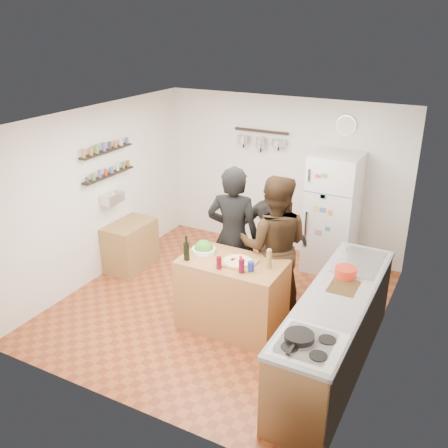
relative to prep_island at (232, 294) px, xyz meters
The scene contains 26 objects.
room_shell 1.15m from the prep_island, 115.40° to the left, with size 4.20×4.20×4.20m.
prep_island is the anchor object (origin of this frame).
pizza_board 0.47m from the prep_island, 14.04° to the right, with size 0.42×0.34×0.02m, color olive.
pizza 0.49m from the prep_island, 14.04° to the right, with size 0.34×0.34×0.02m, color beige.
salad_bowl 0.64m from the prep_island, behind, with size 0.29×0.29×0.06m, color white.
wine_bottle 0.79m from the prep_island, 156.25° to the right, with size 0.07×0.07×0.22m, color black.
wine_glass_near 0.58m from the prep_island, 101.77° to the right, with size 0.06×0.06×0.15m, color #630816.
wine_glass_far 0.61m from the prep_island, 42.27° to the right, with size 0.07×0.07×0.16m, color #56071C.
pepper_mill 0.72m from the prep_island, ahead, with size 0.06×0.06×0.20m, color olive.
salt_canister 0.61m from the prep_island, 21.80° to the right, with size 0.07×0.07×0.12m, color navy.
person_left 0.79m from the prep_island, 115.91° to the left, with size 0.70×0.46×1.91m, color black.
person_center 0.81m from the prep_island, 62.58° to the left, with size 0.91×0.71×1.86m, color black.
person_back 1.10m from the prep_island, 85.30° to the left, with size 0.99×0.41×1.69m, color #282623.
counter_run 1.36m from the prep_island, ahead, with size 0.63×2.63×0.90m, color #9E7042.
stove_top 1.82m from the prep_island, 40.25° to the right, with size 0.60×0.62×0.02m, color white.
skillet 1.74m from the prep_island, 41.74° to the right, with size 0.27×0.27×0.05m, color black.
sink 1.57m from the prep_island, 26.27° to the left, with size 0.50×0.80×0.03m, color silver.
cutting_board 1.42m from the prep_island, ahead, with size 0.30×0.40×0.02m, color olive.
red_bowl 1.42m from the prep_island, 11.11° to the left, with size 0.25×0.25×0.10m, color #B72914.
fridge 2.24m from the prep_island, 74.31° to the left, with size 0.70×0.68×1.80m, color white.
wall_clock 3.03m from the prep_island, 76.35° to the left, with size 0.30×0.30×0.03m, color silver.
spice_shelf_lower 2.58m from the prep_island, 166.17° to the left, with size 0.12×1.00×0.03m, color black.
spice_shelf_upper 2.74m from the prep_island, 166.17° to the left, with size 0.12×1.00×0.03m, color black.
produce_basket 2.43m from the prep_island, 165.99° to the left, with size 0.18×0.35×0.14m, color silver.
side_table 2.21m from the prep_island, 161.70° to the left, with size 0.50×0.80×0.73m, color olive.
pot_rack 2.88m from the prep_island, 106.65° to the left, with size 0.90×0.04×0.04m, color black.
Camera 1 is at (2.75, -5.10, 3.61)m, focal length 40.00 mm.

